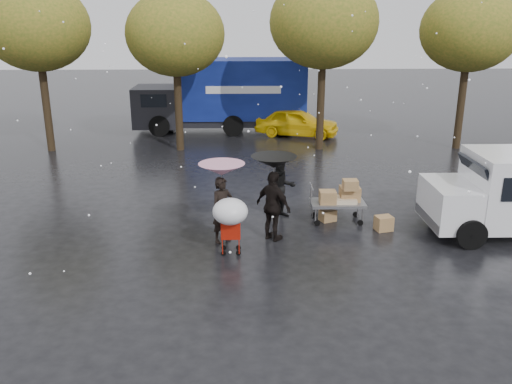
{
  "coord_description": "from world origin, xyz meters",
  "views": [
    {
      "loc": [
        -0.85,
        -12.8,
        5.6
      ],
      "look_at": [
        -0.48,
        1.0,
        1.03
      ],
      "focal_mm": 38.0,
      "sensor_mm": 36.0,
      "label": 1
    }
  ],
  "objects_px": {
    "person_black": "(273,206)",
    "blue_truck": "(226,96)",
    "shopping_cart": "(230,214)",
    "vendor_cart": "(341,197)",
    "person_pink": "(223,210)",
    "yellow_taxi": "(297,122)"
  },
  "relations": [
    {
      "from": "vendor_cart",
      "to": "yellow_taxi",
      "type": "bearing_deg",
      "value": 90.6
    },
    {
      "from": "person_pink",
      "to": "person_black",
      "type": "bearing_deg",
      "value": -33.21
    },
    {
      "from": "person_black",
      "to": "shopping_cart",
      "type": "bearing_deg",
      "value": 84.58
    },
    {
      "from": "shopping_cart",
      "to": "yellow_taxi",
      "type": "xyz_separation_m",
      "value": [
        2.92,
        13.38,
        -0.4
      ]
    },
    {
      "from": "vendor_cart",
      "to": "shopping_cart",
      "type": "distance_m",
      "value": 3.75
    },
    {
      "from": "yellow_taxi",
      "to": "person_black",
      "type": "bearing_deg",
      "value": -170.6
    },
    {
      "from": "vendor_cart",
      "to": "blue_truck",
      "type": "height_order",
      "value": "blue_truck"
    },
    {
      "from": "shopping_cart",
      "to": "vendor_cart",
      "type": "bearing_deg",
      "value": 35.61
    },
    {
      "from": "person_pink",
      "to": "blue_truck",
      "type": "distance_m",
      "value": 13.79
    },
    {
      "from": "person_pink",
      "to": "person_black",
      "type": "xyz_separation_m",
      "value": [
        1.29,
        0.08,
        0.06
      ]
    },
    {
      "from": "shopping_cart",
      "to": "blue_truck",
      "type": "bearing_deg",
      "value": 91.78
    },
    {
      "from": "person_black",
      "to": "blue_truck",
      "type": "bearing_deg",
      "value": -40.11
    },
    {
      "from": "blue_truck",
      "to": "shopping_cart",
      "type": "bearing_deg",
      "value": -88.22
    },
    {
      "from": "person_pink",
      "to": "vendor_cart",
      "type": "xyz_separation_m",
      "value": [
        3.25,
        1.31,
        -0.13
      ]
    },
    {
      "from": "person_black",
      "to": "shopping_cart",
      "type": "distance_m",
      "value": 1.44
    },
    {
      "from": "blue_truck",
      "to": "yellow_taxi",
      "type": "bearing_deg",
      "value": -20.23
    },
    {
      "from": "blue_truck",
      "to": "person_black",
      "type": "bearing_deg",
      "value": -83.61
    },
    {
      "from": "person_pink",
      "to": "person_black",
      "type": "relative_size",
      "value": 0.93
    },
    {
      "from": "person_black",
      "to": "vendor_cart",
      "type": "bearing_deg",
      "value": -104.27
    },
    {
      "from": "person_black",
      "to": "yellow_taxi",
      "type": "xyz_separation_m",
      "value": [
        1.84,
        12.44,
        -0.25
      ]
    },
    {
      "from": "person_pink",
      "to": "vendor_cart",
      "type": "height_order",
      "value": "person_pink"
    },
    {
      "from": "vendor_cart",
      "to": "person_black",
      "type": "bearing_deg",
      "value": -147.77
    }
  ]
}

